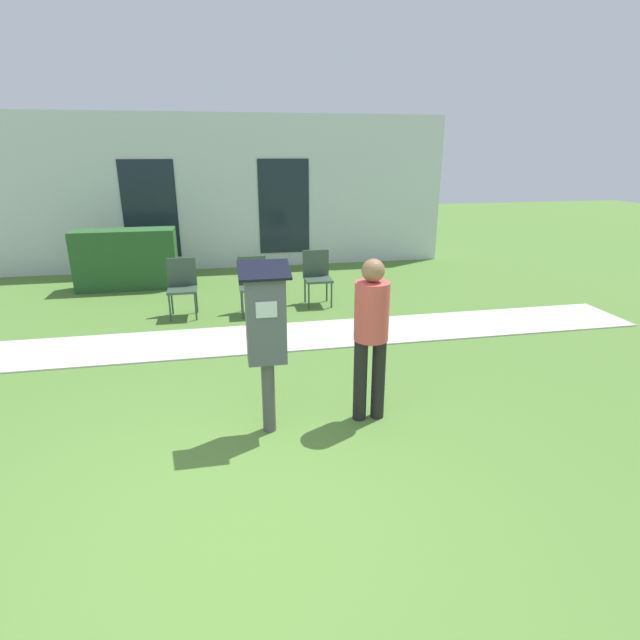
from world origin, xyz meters
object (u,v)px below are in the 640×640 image
outdoor_chair_left (182,283)px  person_standing (371,328)px  outdoor_chair_middle (253,281)px  outdoor_chair_right (317,273)px  parking_meter (266,328)px

outdoor_chair_left → person_standing: bearing=-65.1°
outdoor_chair_middle → outdoor_chair_right: size_ratio=1.00×
outdoor_chair_right → outdoor_chair_left: bearing=178.8°
parking_meter → outdoor_chair_right: parking_meter is taller
person_standing → outdoor_chair_right: 3.88m
outdoor_chair_middle → outdoor_chair_right: 1.13m
person_standing → outdoor_chair_right: bearing=113.3°
parking_meter → person_standing: size_ratio=1.01×
outdoor_chair_left → outdoor_chair_right: (2.17, 0.22, 0.00)m
parking_meter → outdoor_chair_middle: size_ratio=1.77×
outdoor_chair_middle → outdoor_chair_right: (1.09, 0.30, 0.00)m
person_standing → parking_meter: bearing=-150.9°
parking_meter → person_standing: 0.97m
person_standing → outdoor_chair_left: size_ratio=1.76×
parking_meter → outdoor_chair_right: (1.20, 3.89, -0.49)m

